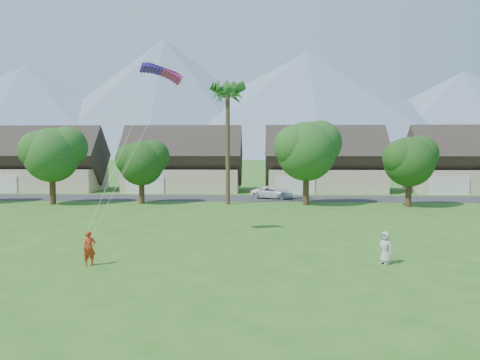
{
  "coord_description": "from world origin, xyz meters",
  "views": [
    {
      "loc": [
        1.18,
        -19.57,
        5.87
      ],
      "look_at": [
        0.0,
        10.0,
        3.8
      ],
      "focal_mm": 35.0,
      "sensor_mm": 36.0,
      "label": 1
    }
  ],
  "objects_px": {
    "watcher": "(385,248)",
    "parafoil_kite": "(162,71)",
    "kite_flyer": "(89,248)",
    "parked_car": "(272,193)"
  },
  "relations": [
    {
      "from": "watcher",
      "to": "parafoil_kite",
      "type": "distance_m",
      "value": 17.24
    },
    {
      "from": "watcher",
      "to": "parafoil_kite",
      "type": "height_order",
      "value": "parafoil_kite"
    },
    {
      "from": "kite_flyer",
      "to": "parafoil_kite",
      "type": "height_order",
      "value": "parafoil_kite"
    },
    {
      "from": "kite_flyer",
      "to": "parafoil_kite",
      "type": "distance_m",
      "value": 12.51
    },
    {
      "from": "watcher",
      "to": "parked_car",
      "type": "xyz_separation_m",
      "value": [
        -4.8,
        30.04,
        -0.15
      ]
    },
    {
      "from": "kite_flyer",
      "to": "parked_car",
      "type": "bearing_deg",
      "value": 37.17
    },
    {
      "from": "kite_flyer",
      "to": "parked_car",
      "type": "distance_m",
      "value": 32.58
    },
    {
      "from": "parked_car",
      "to": "parafoil_kite",
      "type": "distance_m",
      "value": 26.84
    },
    {
      "from": "watcher",
      "to": "parked_car",
      "type": "relative_size",
      "value": 0.34
    },
    {
      "from": "watcher",
      "to": "parafoil_kite",
      "type": "xyz_separation_m",
      "value": [
        -12.58,
        6.41,
        9.9
      ]
    }
  ]
}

